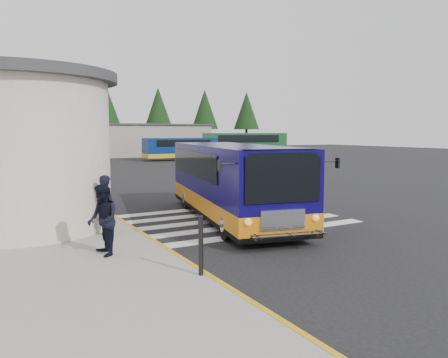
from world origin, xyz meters
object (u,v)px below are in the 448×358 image
pedestrian_b (103,220)px  pedestrian_a (106,205)px  far_bus_a (180,148)px  bollard (201,246)px  far_bus_b (245,144)px  transit_bus (232,184)px

pedestrian_b → pedestrian_a: bearing=162.4°
pedestrian_b → far_bus_a: far_bus_a is taller
bollard → far_bus_a: bearing=67.2°
far_bus_b → bollard: bearing=157.1°
pedestrian_b → far_bus_a: bearing=152.6°
transit_bus → far_bus_b: 38.08m
pedestrian_a → bollard: bearing=168.7°
far_bus_a → far_bus_b: (8.70, 0.34, 0.30)m
transit_bus → pedestrian_a: 4.82m
transit_bus → pedestrian_b: size_ratio=5.56×
pedestrian_a → far_bus_b: (25.16, 33.05, 0.66)m
transit_bus → far_bus_a: (11.73, 31.79, 0.11)m
bollard → far_bus_b: 44.77m
far_bus_b → pedestrian_a: bearing=152.8°
pedestrian_a → pedestrian_b: size_ratio=1.00×
bollard → far_bus_a: far_bus_a is taller
pedestrian_b → far_bus_a: size_ratio=0.21×
pedestrian_a → transit_bus: bearing=-100.7°
transit_bus → far_bus_a: size_ratio=1.18×
pedestrian_a → bollard: pedestrian_a is taller
bollard → pedestrian_b: bearing=120.1°
pedestrian_a → far_bus_a: far_bus_a is taller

